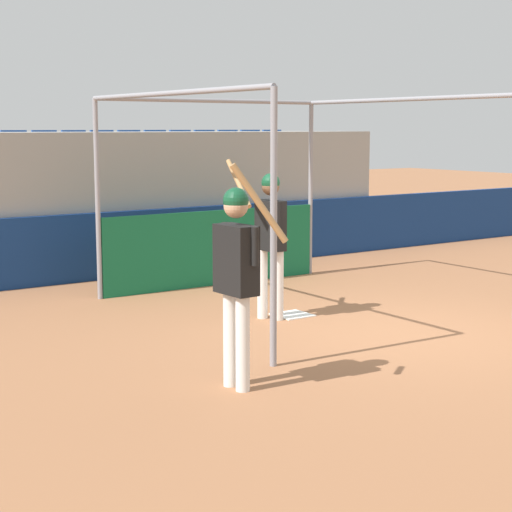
# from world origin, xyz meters

# --- Properties ---
(ground_plane) EXTENTS (60.00, 60.00, 0.00)m
(ground_plane) POSITION_xyz_m (0.00, 0.00, 0.00)
(ground_plane) COLOR #9E6642
(outfield_wall) EXTENTS (24.00, 0.12, 1.07)m
(outfield_wall) POSITION_xyz_m (0.00, 5.28, 0.53)
(outfield_wall) COLOR navy
(outfield_wall) RESTS_ON ground
(bleacher_section) EXTENTS (8.70, 2.40, 2.35)m
(bleacher_section) POSITION_xyz_m (0.00, 6.54, 1.17)
(bleacher_section) COLOR #9E9E99
(bleacher_section) RESTS_ON ground
(batting_cage) EXTENTS (3.83, 4.25, 2.82)m
(batting_cage) POSITION_xyz_m (-0.15, 3.05, 1.23)
(batting_cage) COLOR gray
(batting_cage) RESTS_ON ground
(home_plate) EXTENTS (0.44, 0.44, 0.02)m
(home_plate) POSITION_xyz_m (-0.46, 1.44, 0.01)
(home_plate) COLOR white
(home_plate) RESTS_ON ground
(player_batter) EXTENTS (0.54, 0.90, 2.00)m
(player_batter) POSITION_xyz_m (-0.81, 1.45, 1.12)
(player_batter) COLOR white
(player_batter) RESTS_ON ground
(player_waiting) EXTENTS (0.50, 0.74, 2.10)m
(player_waiting) POSITION_xyz_m (-2.75, -0.75, 1.14)
(player_waiting) COLOR white
(player_waiting) RESTS_ON ground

